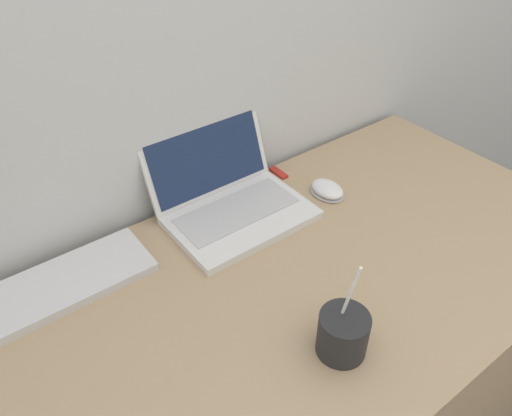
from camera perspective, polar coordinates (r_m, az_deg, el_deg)
desk at (r=1.38m, az=5.83°, el=-17.52°), size 1.37×0.74×0.73m
laptop at (r=1.21m, az=-3.12°, el=1.42°), size 0.33×0.30×0.21m
drink_cup at (r=0.93m, az=9.90°, el=-13.91°), size 0.09×0.09×0.20m
computer_mouse at (r=1.30m, az=8.14°, el=2.11°), size 0.07×0.10×0.03m
external_keyboard at (r=1.12m, az=-21.29°, el=-8.14°), size 0.37×0.15×0.02m
usb_stick at (r=1.37m, az=2.59°, el=4.05°), size 0.02×0.06×0.01m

